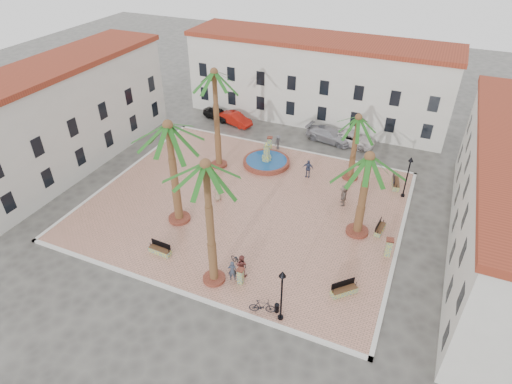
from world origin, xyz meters
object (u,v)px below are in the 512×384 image
at_px(pedestrian_north, 278,142).
at_px(cyclist_a, 232,271).
at_px(bench_s, 160,250).
at_px(car_silver, 329,135).
at_px(bench_ne, 395,183).
at_px(pedestrian_fountain_b, 308,168).
at_px(car_black, 218,114).
at_px(car_red, 235,119).
at_px(palm_e, 368,167).
at_px(car_white, 352,139).
at_px(palm_sw, 169,137).
at_px(pedestrian_east, 344,195).
at_px(bollard_se, 241,276).
at_px(bollard_e, 389,247).
at_px(bench_e, 380,229).
at_px(lamppost_s, 282,287).
at_px(pedestrian_fountain_a, 218,192).
at_px(lamppost_e, 409,170).
at_px(bicycle_b, 262,306).
at_px(litter_bin, 277,308).
at_px(bicycle_a, 239,260).
at_px(fountain, 266,161).
at_px(bollard_n, 270,143).
at_px(bench_se, 344,290).
at_px(palm_s, 206,178).
at_px(palm_ne, 358,125).
at_px(palm_nw, 215,82).

bearing_deg(pedestrian_north, cyclist_a, -145.07).
relative_size(bench_s, car_silver, 0.35).
bearing_deg(bench_ne, car_silver, 40.24).
xyz_separation_m(pedestrian_fountain_b, pedestrian_north, (-4.57, 4.06, -0.10)).
bearing_deg(car_black, car_red, -86.84).
distance_m(palm_e, car_white, 16.27).
bearing_deg(cyclist_a, palm_sw, -54.01).
relative_size(bench_ne, car_silver, 0.40).
distance_m(pedestrian_east, car_silver, 12.10).
bearing_deg(bollard_se, cyclist_a, 171.73).
height_order(car_red, car_silver, car_silver).
bearing_deg(palm_sw, car_red, 101.78).
height_order(bollard_e, cyclist_a, cyclist_a).
relative_size(bench_e, lamppost_s, 0.42).
height_order(palm_sw, pedestrian_fountain_a, palm_sw).
bearing_deg(pedestrian_east, palm_sw, -72.47).
bearing_deg(bench_e, car_white, 27.53).
xyz_separation_m(lamppost_e, bollard_e, (-0.00, -8.38, -1.91)).
bearing_deg(bicycle_b, bench_ne, -34.19).
relative_size(pedestrian_east, car_silver, 0.37).
distance_m(pedestrian_fountain_b, car_white, 8.77).
relative_size(pedestrian_fountain_a, car_silver, 0.32).
bearing_deg(litter_bin, bench_e, 66.90).
xyz_separation_m(bicycle_a, car_white, (3.21, 21.88, 0.13)).
bearing_deg(car_white, bench_ne, -129.40).
height_order(fountain, bicycle_a, fountain).
bearing_deg(bollard_n, bench_e, -34.45).
relative_size(lamppost_s, bollard_e, 2.69).
distance_m(bench_e, pedestrian_east, 4.44).
height_order(bench_e, pedestrian_fountain_b, pedestrian_fountain_b).
bearing_deg(bench_se, pedestrian_fountain_b, 72.40).
height_order(bench_ne, bicycle_a, bench_ne).
bearing_deg(pedestrian_east, pedestrian_fountain_b, -141.35).
distance_m(fountain, lamppost_e, 13.51).
relative_size(palm_s, pedestrian_east, 5.01).
bearing_deg(palm_ne, car_white, 101.56).
bearing_deg(palm_e, cyclist_a, -128.64).
bearing_deg(car_black, pedestrian_fountain_a, -137.27).
xyz_separation_m(palm_nw, lamppost_e, (17.51, 1.75, -5.82)).
bearing_deg(bollard_e, bicycle_a, -151.24).
xyz_separation_m(fountain, bench_ne, (12.42, 1.03, -0.03)).
height_order(lamppost_e, car_black, lamppost_e).
distance_m(bicycle_a, car_red, 23.89).
height_order(palm_ne, pedestrian_north, palm_ne).
distance_m(car_red, car_silver, 11.33).
bearing_deg(palm_e, lamppost_s, -103.87).
bearing_deg(pedestrian_east, bollard_se, -34.16).
bearing_deg(bollard_se, lamppost_e, 60.08).
height_order(bench_e, car_silver, car_silver).
height_order(bench_ne, lamppost_e, lamppost_e).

